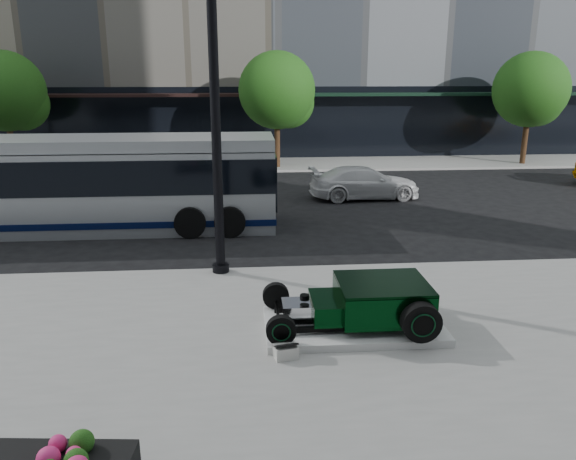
{
  "coord_description": "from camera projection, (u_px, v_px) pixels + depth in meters",
  "views": [
    {
      "loc": [
        -0.72,
        -15.44,
        5.0
      ],
      "look_at": [
        0.32,
        -2.39,
        1.2
      ],
      "focal_mm": 35.0,
      "sensor_mm": 36.0,
      "label": 1
    }
  ],
  "objects": [
    {
      "name": "lamppost",
      "position": [
        216.0,
        130.0,
        12.98
      ],
      "size": [
        0.41,
        0.41,
        7.53
      ],
      "color": "black",
      "rests_on": "sidewalk_near"
    },
    {
      "name": "ground",
      "position": [
        270.0,
        247.0,
        16.23
      ],
      "size": [
        120.0,
        120.0,
        0.0
      ],
      "primitive_type": "plane",
      "color": "black",
      "rests_on": "ground"
    },
    {
      "name": "display_plinth",
      "position": [
        353.0,
        326.0,
        10.85
      ],
      "size": [
        3.4,
        1.8,
        0.15
      ],
      "primitive_type": "cube",
      "color": "silver",
      "rests_on": "sidewalk_near"
    },
    {
      "name": "white_sedan",
      "position": [
        364.0,
        183.0,
        22.13
      ],
      "size": [
        4.41,
        1.98,
        1.26
      ],
      "primitive_type": "imported",
      "rotation": [
        0.0,
        0.0,
        1.62
      ],
      "color": "silver",
      "rests_on": "ground"
    },
    {
      "name": "street_trees",
      "position": [
        280.0,
        93.0,
        27.78
      ],
      "size": [
        29.8,
        3.8,
        5.7
      ],
      "color": "black",
      "rests_on": "sidewalk_far"
    },
    {
      "name": "hot_rod",
      "position": [
        371.0,
        301.0,
        10.73
      ],
      "size": [
        3.22,
        2.0,
        0.81
      ],
      "color": "black",
      "rests_on": "display_plinth"
    },
    {
      "name": "info_plaque",
      "position": [
        286.0,
        351.0,
        9.78
      ],
      "size": [
        0.45,
        0.38,
        0.31
      ],
      "color": "silver",
      "rests_on": "sidewalk_near"
    },
    {
      "name": "transit_bus",
      "position": [
        84.0,
        183.0,
        17.68
      ],
      "size": [
        12.12,
        2.88,
        2.92
      ],
      "color": "#A3A8AD",
      "rests_on": "ground"
    },
    {
      "name": "sidewalk_far",
      "position": [
        257.0,
        165.0,
        29.61
      ],
      "size": [
        70.0,
        4.0,
        0.12
      ],
      "primitive_type": "cube",
      "color": "gray",
      "rests_on": "ground"
    }
  ]
}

